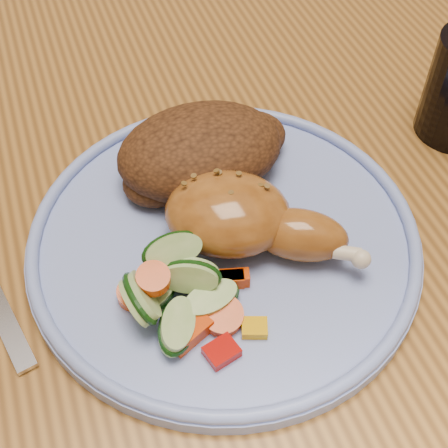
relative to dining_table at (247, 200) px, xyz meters
name	(u,v)px	position (x,y,z in m)	size (l,w,h in m)	color
ground	(237,442)	(0.00, 0.00, -0.67)	(4.00, 4.00, 0.00)	brown
dining_table	(247,200)	(0.00, 0.00, 0.00)	(0.90, 1.40, 0.75)	#936027
chair_far	(122,23)	(0.00, 0.63, -0.17)	(0.42, 0.42, 0.91)	#4C2D16
plate	(224,241)	(-0.06, -0.11, 0.09)	(0.30, 0.30, 0.01)	#798FDB
plate_rim	(224,232)	(-0.06, -0.11, 0.10)	(0.30, 0.30, 0.01)	#798FDB
chicken_leg	(245,219)	(-0.05, -0.12, 0.12)	(0.14, 0.13, 0.05)	#97581F
rice_pilaf	(203,151)	(-0.06, -0.04, 0.12)	(0.15, 0.10, 0.06)	#492712
vegetable_pile	(179,293)	(-0.11, -0.16, 0.11)	(0.10, 0.10, 0.05)	#A50A05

